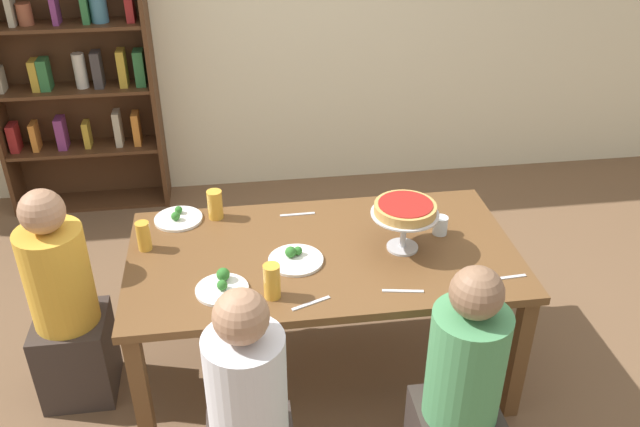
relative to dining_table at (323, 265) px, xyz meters
The scene contains 18 objects.
ground_plane 0.66m from the dining_table, ahead, with size 12.00×12.00×0.00m, color brown.
dining_table is the anchor object (origin of this frame).
bookshelf 2.52m from the dining_table, 125.61° to the left, with size 1.10×0.30×2.21m.
diner_head_west 1.23m from the dining_table, behind, with size 0.34×0.34×1.15m.
diner_near_right 0.92m from the dining_table, 60.91° to the right, with size 0.34×0.34×1.15m.
deep_dish_pizza_stand 0.47m from the dining_table, ahead, with size 0.32×0.32×0.24m.
salad_plate_near_diner 0.54m from the dining_table, 154.18° to the right, with size 0.23×0.23×0.07m.
salad_plate_far_diner 0.80m from the dining_table, 150.73° to the left, with size 0.24×0.24×0.06m.
salad_plate_spare 0.18m from the dining_table, 156.82° to the right, with size 0.26×0.26×0.07m.
beer_glass_amber_tall 0.44m from the dining_table, 130.31° to the right, with size 0.07×0.07×0.16m, color gold.
beer_glass_amber_short 0.65m from the dining_table, 142.31° to the left, with size 0.08×0.08×0.15m, color gold.
beer_glass_amber_spare 0.86m from the dining_table, behind, with size 0.07×0.07×0.14m, color gold.
water_glass_clear_near 0.61m from the dining_table, ahead, with size 0.07×0.07×0.09m, color white.
cutlery_fork_near 0.85m from the dining_table, 22.47° to the right, with size 0.18×0.02×0.01m, color silver.
cutlery_knife_near 0.37m from the dining_table, 103.09° to the left, with size 0.18×0.02×0.01m, color silver.
cutlery_fork_far 0.68m from the dining_table, 36.70° to the right, with size 0.18×0.02×0.01m, color silver.
cutlery_knife_far 0.47m from the dining_table, 49.88° to the right, with size 0.18×0.02×0.01m, color silver.
cutlery_spare_fork 0.41m from the dining_table, 105.52° to the right, with size 0.18×0.02×0.01m, color silver.
Camera 1 is at (-0.38, -2.60, 2.52)m, focal length 37.67 mm.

